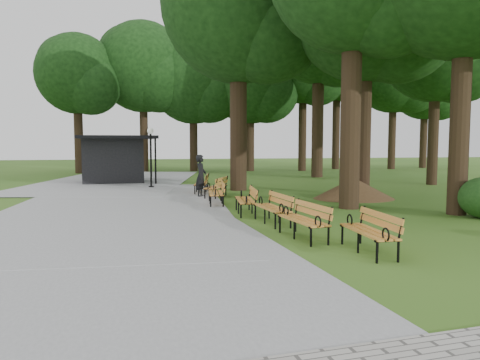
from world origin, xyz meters
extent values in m
plane|color=#335C1A|center=(0.00, 0.00, 0.00)|extent=(100.00, 100.00, 0.00)
cube|color=gray|center=(-4.00, 3.00, 0.03)|extent=(12.00, 38.00, 0.06)
imported|color=black|center=(-0.63, 5.49, 0.89)|extent=(0.64, 0.76, 1.79)
cylinder|color=black|center=(-2.76, 9.72, 1.39)|extent=(0.10, 0.10, 2.79)
sphere|color=white|center=(-2.76, 9.72, 2.88)|extent=(0.32, 0.32, 0.32)
cone|color=#47301C|center=(5.49, 3.81, 0.43)|extent=(2.80, 2.80, 0.86)
cylinder|color=black|center=(4.15, 1.28, 3.79)|extent=(0.70, 0.70, 7.58)
cylinder|color=black|center=(6.32, 4.73, 3.70)|extent=(0.60, 0.60, 7.39)
sphere|color=black|center=(6.32, 4.73, 8.09)|extent=(6.48, 6.48, 6.48)
cylinder|color=black|center=(1.41, 7.91, 3.98)|extent=(0.80, 0.80, 7.97)
sphere|color=black|center=(1.41, 7.91, 8.71)|extent=(7.24, 7.24, 7.24)
cylinder|color=black|center=(6.99, -0.59, 3.76)|extent=(0.60, 0.60, 7.51)
cylinder|color=black|center=(8.01, 15.06, 4.29)|extent=(0.76, 0.76, 8.58)
sphere|color=black|center=(8.01, 15.06, 9.38)|extent=(6.54, 6.54, 6.54)
cylinder|color=black|center=(12.34, 8.85, 3.40)|extent=(0.56, 0.56, 6.79)
sphere|color=black|center=(12.34, 8.85, 7.43)|extent=(5.92, 5.92, 5.92)
camera|label=1|loc=(-2.41, -13.38, 2.30)|focal=33.63mm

